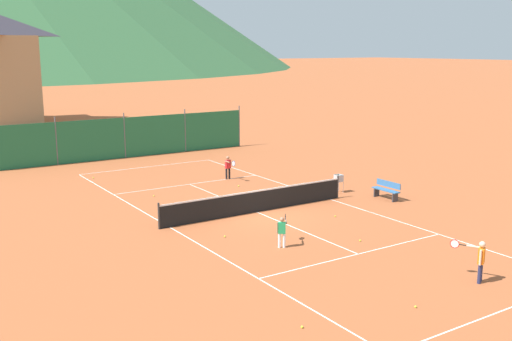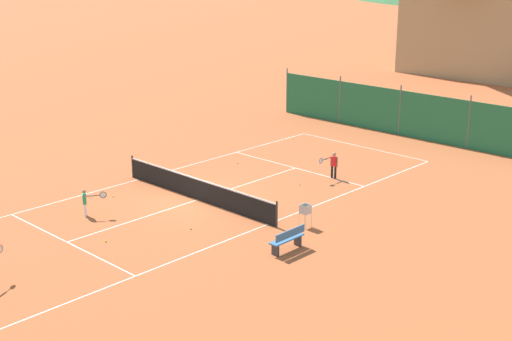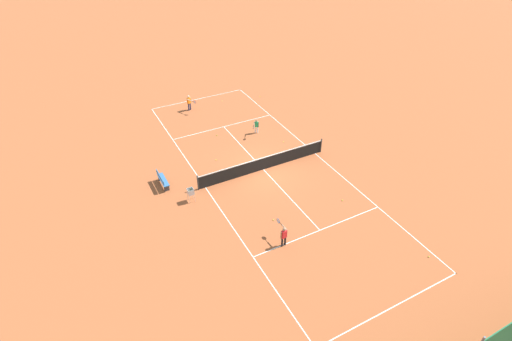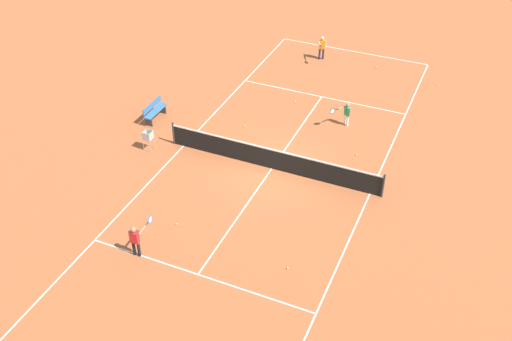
% 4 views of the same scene
% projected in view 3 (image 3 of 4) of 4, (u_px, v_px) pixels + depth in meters
% --- Properties ---
extents(ground_plane, '(600.00, 600.00, 0.00)m').
position_uv_depth(ground_plane, '(263.00, 169.00, 26.24)').
color(ground_plane, '#A8542D').
extents(court_line_markings, '(8.25, 23.85, 0.01)m').
position_uv_depth(court_line_markings, '(263.00, 169.00, 26.24)').
color(court_line_markings, white).
rests_on(court_line_markings, ground).
extents(tennis_net, '(9.18, 0.08, 1.06)m').
position_uv_depth(tennis_net, '(264.00, 163.00, 25.95)').
color(tennis_net, '#2D2D2D').
rests_on(tennis_net, ground).
extents(player_near_service, '(0.78, 0.78, 1.12)m').
position_uv_depth(player_near_service, '(256.00, 125.00, 29.66)').
color(player_near_service, white).
rests_on(player_near_service, ground).
extents(player_far_service, '(0.49, 1.09, 1.30)m').
position_uv_depth(player_far_service, '(189.00, 102.00, 32.63)').
color(player_far_service, '#23284C').
rests_on(player_far_service, ground).
extents(player_far_baseline, '(0.43, 1.04, 1.25)m').
position_uv_depth(player_far_baseline, '(284.00, 235.00, 20.37)').
color(player_far_baseline, black).
rests_on(player_far_baseline, ground).
extents(tennis_ball_alley_right, '(0.07, 0.07, 0.07)m').
position_uv_depth(tennis_ball_alley_right, '(283.00, 142.00, 28.96)').
color(tennis_ball_alley_right, '#CCE033').
rests_on(tennis_ball_alley_right, ground).
extents(tennis_ball_mid_court, '(0.07, 0.07, 0.07)m').
position_uv_depth(tennis_ball_mid_court, '(222.00, 101.00, 34.37)').
color(tennis_ball_mid_court, '#CCE033').
rests_on(tennis_ball_mid_court, ground).
extents(tennis_ball_service_box, '(0.07, 0.07, 0.07)m').
position_uv_depth(tennis_ball_service_box, '(216.00, 160.00, 27.09)').
color(tennis_ball_service_box, '#CCE033').
rests_on(tennis_ball_service_box, ground).
extents(tennis_ball_near_corner, '(0.07, 0.07, 0.07)m').
position_uv_depth(tennis_ball_near_corner, '(429.00, 257.00, 20.08)').
color(tennis_ball_near_corner, '#CCE033').
rests_on(tennis_ball_near_corner, ground).
extents(tennis_ball_by_net_left, '(0.07, 0.07, 0.07)m').
position_uv_depth(tennis_ball_by_net_left, '(342.00, 200.00, 23.64)').
color(tennis_ball_by_net_left, '#CCE033').
rests_on(tennis_ball_by_net_left, ground).
extents(tennis_ball_far_corner, '(0.07, 0.07, 0.07)m').
position_uv_depth(tennis_ball_far_corner, '(273.00, 220.00, 22.27)').
color(tennis_ball_far_corner, '#CCE033').
rests_on(tennis_ball_far_corner, ground).
extents(tennis_ball_by_net_right, '(0.07, 0.07, 0.07)m').
position_uv_depth(tennis_ball_by_net_right, '(217.00, 135.00, 29.72)').
color(tennis_ball_by_net_right, '#CCE033').
rests_on(tennis_ball_by_net_right, ground).
extents(tennis_ball_alley_left, '(0.07, 0.07, 0.07)m').
position_uv_depth(tennis_ball_alley_left, '(260.00, 96.00, 35.11)').
color(tennis_ball_alley_left, '#CCE033').
rests_on(tennis_ball_alley_left, ground).
extents(ball_hopper, '(0.36, 0.36, 0.89)m').
position_uv_depth(ball_hopper, '(191.00, 192.00, 23.28)').
color(ball_hopper, '#B7B7BC').
rests_on(ball_hopper, ground).
extents(courtside_bench, '(0.36, 1.50, 0.84)m').
position_uv_depth(courtside_bench, '(162.00, 180.00, 24.58)').
color(courtside_bench, '#336699').
rests_on(courtside_bench, ground).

